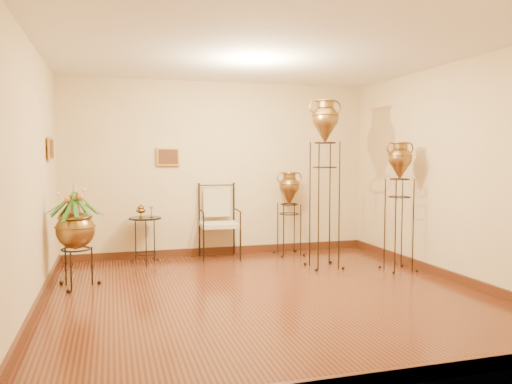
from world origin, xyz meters
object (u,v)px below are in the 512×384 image
object	(u,v)px
amphora_tall	(325,182)
side_table	(145,239)
planter_urn	(75,225)
amphora_mid	(399,205)
armchair	(219,222)

from	to	relation	value
amphora_tall	side_table	xyz separation A→B (m)	(-2.46, 1.04, -0.88)
planter_urn	side_table	bearing A→B (deg)	52.93
amphora_tall	amphora_mid	world-z (taller)	amphora_tall
amphora_tall	amphora_mid	size ratio (longest dim) A/B	1.33
amphora_mid	side_table	distance (m)	3.75
armchair	side_table	distance (m)	1.16
side_table	armchair	bearing A→B (deg)	-0.04
amphora_mid	planter_urn	world-z (taller)	amphora_mid
amphora_mid	armchair	size ratio (longest dim) A/B	1.57
amphora_tall	planter_urn	distance (m)	3.41
planter_urn	armchair	size ratio (longest dim) A/B	1.17
planter_urn	side_table	distance (m)	1.56
planter_urn	side_table	size ratio (longest dim) A/B	1.56
amphora_tall	side_table	size ratio (longest dim) A/B	2.79
armchair	amphora_mid	bearing A→B (deg)	-30.92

